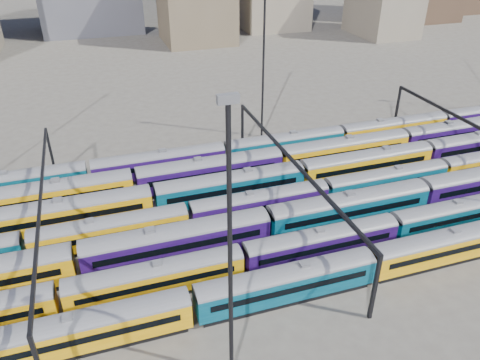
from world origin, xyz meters
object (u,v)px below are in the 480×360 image
object	(u,v)px
rake_0	(447,243)
rake_1	(321,240)
mast_2	(230,247)
rake_2	(177,238)

from	to	relation	value
rake_0	rake_1	world-z (taller)	rake_0
rake_1	mast_2	distance (m)	22.11
rake_0	mast_2	distance (m)	30.80
rake_0	mast_2	world-z (taller)	mast_2
rake_1	rake_2	size ratio (longest dim) A/B	1.21
rake_0	rake_1	xyz separation A→B (m)	(-13.18, 5.00, -0.08)
rake_0	rake_2	size ratio (longest dim) A/B	0.89
rake_0	mast_2	size ratio (longest dim) A/B	3.82
rake_0	rake_2	xyz separation A→B (m)	(-28.88, 10.00, 0.32)
rake_0	mast_2	bearing A→B (deg)	-165.83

